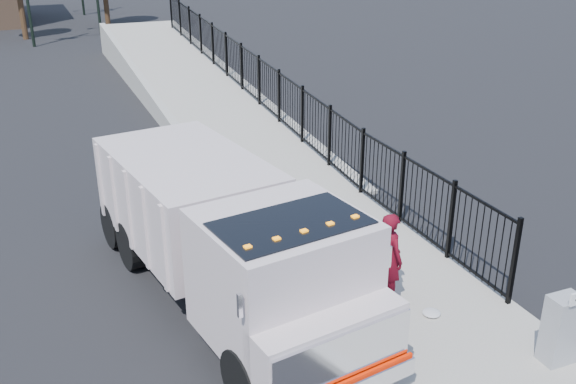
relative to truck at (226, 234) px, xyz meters
name	(u,v)px	position (x,y,z in m)	size (l,w,h in m)	color
ground	(301,295)	(1.45, -0.27, -1.56)	(120.00, 120.00, 0.00)	black
sidewalk	(438,324)	(3.37, -2.27, -1.50)	(3.55, 12.00, 0.12)	#9E998E
curb	(347,347)	(1.45, -2.27, -1.48)	(0.30, 12.00, 0.16)	#ADAAA3
ramp	(196,99)	(3.57, 15.73, -1.56)	(3.95, 24.00, 1.70)	#9E998E
iron_fence	(259,97)	(5.00, 11.73, -0.66)	(0.10, 28.00, 1.80)	black
truck	(226,234)	(0.00, 0.00, 0.00)	(3.81, 8.39, 2.77)	black
worker	(390,258)	(2.88, -1.23, -0.51)	(0.68, 0.44, 1.86)	#590816
utility_cabinet	(561,329)	(4.55, -3.99, -0.81)	(0.55, 0.40, 1.25)	gray
debris	(431,313)	(3.38, -2.03, -1.39)	(0.35, 0.35, 0.09)	silver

